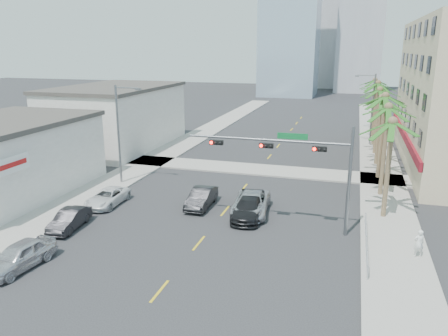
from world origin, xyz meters
The scene contains 25 objects.
ground centered at (0.00, 0.00, 0.00)m, with size 260.00×260.00×0.00m, color #262628.
sidewalk_right centered at (12.00, 20.00, 0.07)m, with size 4.00×120.00×0.15m, color gray.
sidewalk_left centered at (-12.00, 20.00, 0.07)m, with size 4.00×120.00×0.15m, color gray.
sidewalk_cross centered at (0.00, 22.00, 0.07)m, with size 80.00×4.00×0.15m, color gray.
building_left_far centered at (-19.50, 28.00, 3.60)m, with size 11.00×18.00×7.20m, color beige.
tower_far_center centered at (-3.00, 125.00, 21.00)m, with size 16.00×16.00×42.00m, color #ADADB2.
traffic_signal_mast centered at (5.78, 7.95, 5.06)m, with size 11.12×0.54×7.20m.
palm_tree_0 centered at (11.60, 12.00, 7.08)m, with size 4.80×4.80×7.80m.
palm_tree_1 centered at (11.60, 17.20, 7.43)m, with size 4.80×4.80×8.16m.
palm_tree_2 centered at (11.60, 22.40, 7.78)m, with size 4.80×4.80×8.52m.
palm_tree_3 centered at (11.60, 27.60, 7.08)m, with size 4.80×4.80×7.80m.
palm_tree_4 centered at (11.60, 32.80, 7.43)m, with size 4.80×4.80×8.16m.
palm_tree_5 centered at (11.60, 38.00, 7.78)m, with size 4.80×4.80×8.52m.
palm_tree_6 centered at (11.60, 43.20, 7.08)m, with size 4.80×4.80×7.80m.
palm_tree_7 centered at (11.60, 48.40, 7.43)m, with size 4.80×4.80×8.16m.
streetlight_left centered at (-11.00, 14.00, 5.06)m, with size 2.55×0.25×9.00m.
streetlight_right centered at (11.00, 38.00, 5.06)m, with size 2.55×0.25×9.00m.
guardrail centered at (10.30, 6.00, 0.67)m, with size 0.08×8.08×1.00m.
car_parked_near centered at (-8.65, -1.98, 0.76)m, with size 1.81×4.49×1.53m, color silver.
car_parked_mid centered at (-9.40, 3.67, 0.67)m, with size 1.41×4.06×1.34m, color black.
car_parked_far centered at (-9.40, 8.60, 0.63)m, with size 2.10×4.54×1.26m, color white.
car_lane_left centered at (-2.08, 10.41, 0.73)m, with size 1.55×4.45×1.47m, color black.
car_lane_center centered at (2.00, 10.11, 0.78)m, with size 2.58×5.59×1.55m, color #BBBBC0.
car_lane_right centered at (2.00, 9.19, 0.73)m, with size 2.04×5.02×1.46m, color black.
pedestrian centered at (13.23, 5.73, 1.00)m, with size 0.62×0.40×1.69m, color white.
Camera 1 is at (8.93, -20.25, 12.20)m, focal length 35.00 mm.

